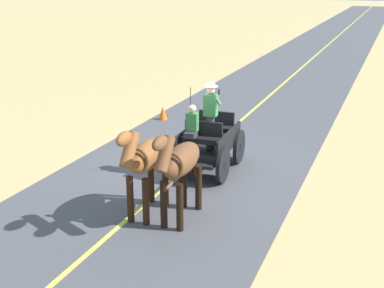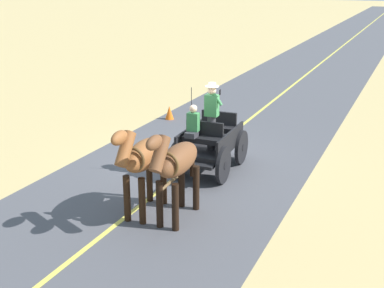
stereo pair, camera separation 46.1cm
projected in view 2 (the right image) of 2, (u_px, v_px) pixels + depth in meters
The scene contains 7 objects.
ground_plane at pixel (195, 162), 14.40m from camera, with size 200.00×200.00×0.00m, color tan.
road_surface at pixel (195, 162), 14.40m from camera, with size 6.39×160.00×0.01m, color #4C4C51.
road_centre_stripe at pixel (195, 162), 14.40m from camera, with size 0.12×160.00×0.00m, color #DBCC4C.
horse_drawn_carriage at pixel (209, 142), 13.57m from camera, with size 1.48×4.51×2.50m.
horse_near_side at pixel (176, 163), 10.62m from camera, with size 0.58×2.13×2.21m.
horse_off_side at pixel (143, 158), 10.91m from camera, with size 0.64×2.13×2.21m.
traffic_cone at pixel (169, 113), 18.62m from camera, with size 0.32×0.32×0.50m, color orange.
Camera 2 is at (-5.49, 12.31, 5.10)m, focal length 47.23 mm.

